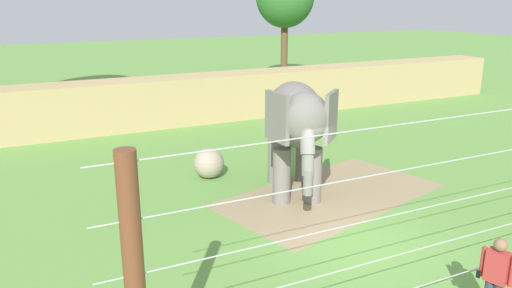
% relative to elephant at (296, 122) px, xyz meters
% --- Properties ---
extents(ground_plane, '(120.00, 120.00, 0.00)m').
position_rel_elephant_xyz_m(ground_plane, '(-0.13, -3.15, -2.18)').
color(ground_plane, '#609342').
extents(dirt_patch, '(7.17, 5.06, 0.01)m').
position_rel_elephant_xyz_m(dirt_patch, '(0.97, -0.42, -2.18)').
color(dirt_patch, '#937F5B').
rests_on(dirt_patch, ground).
extents(embankment_wall, '(36.00, 1.80, 2.10)m').
position_rel_elephant_xyz_m(embankment_wall, '(-0.13, 9.89, -1.13)').
color(embankment_wall, tan).
rests_on(embankment_wall, ground).
extents(elephant, '(2.76, 4.19, 3.30)m').
position_rel_elephant_xyz_m(elephant, '(0.00, 0.00, 0.00)').
color(elephant, slate).
rests_on(elephant, ground).
extents(enrichment_ball, '(0.96, 0.96, 0.96)m').
position_rel_elephant_xyz_m(enrichment_ball, '(-1.67, 2.49, -1.70)').
color(enrichment_ball, gray).
rests_on(enrichment_ball, ground).
extents(cable_fence, '(12.42, 0.27, 3.81)m').
position_rel_elephant_xyz_m(cable_fence, '(-0.13, -6.01, -0.27)').
color(cable_fence, brown).
rests_on(cable_fence, ground).
extents(zookeeper, '(0.34, 0.57, 1.67)m').
position_rel_elephant_xyz_m(zookeeper, '(0.03, -6.68, -1.26)').
color(zookeeper, '#33384C').
rests_on(zookeeper, ground).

